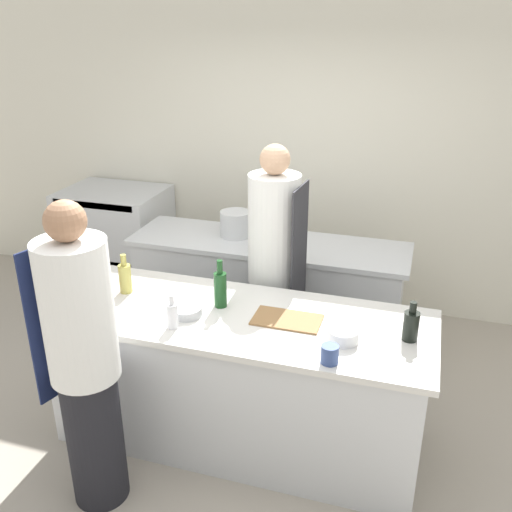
% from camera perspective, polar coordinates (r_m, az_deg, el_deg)
% --- Properties ---
extents(ground_plane, '(16.00, 16.00, 0.00)m').
position_cam_1_polar(ground_plane, '(4.01, -1.55, -17.32)').
color(ground_plane, '#A89E8E').
extents(wall_back, '(8.00, 0.06, 2.80)m').
position_cam_1_polar(wall_back, '(5.25, 5.84, 9.79)').
color(wall_back, silver).
rests_on(wall_back, ground_plane).
extents(prep_counter, '(2.36, 0.87, 0.90)m').
position_cam_1_polar(prep_counter, '(3.73, -1.63, -12.01)').
color(prep_counter, silver).
rests_on(prep_counter, ground_plane).
extents(pass_counter, '(2.25, 0.66, 0.90)m').
position_cam_1_polar(pass_counter, '(4.77, 1.19, -3.60)').
color(pass_counter, silver).
rests_on(pass_counter, ground_plane).
extents(oven_range, '(0.95, 0.73, 1.05)m').
position_cam_1_polar(oven_range, '(5.80, -13.70, 1.44)').
color(oven_range, silver).
rests_on(oven_range, ground_plane).
extents(chef_at_prep_near, '(0.42, 0.41, 1.80)m').
position_cam_1_polar(chef_at_prep_near, '(3.19, -16.78, -10.19)').
color(chef_at_prep_near, black).
rests_on(chef_at_prep_near, ground_plane).
extents(chef_at_stove, '(0.38, 0.37, 1.82)m').
position_cam_1_polar(chef_at_stove, '(4.06, 1.81, -1.44)').
color(chef_at_stove, black).
rests_on(chef_at_stove, ground_plane).
extents(bottle_olive_oil, '(0.08, 0.08, 0.31)m').
position_cam_1_polar(bottle_olive_oil, '(3.54, -3.59, -3.24)').
color(bottle_olive_oil, '#19471E').
rests_on(bottle_olive_oil, prep_counter).
extents(bottle_vinegar, '(0.07, 0.07, 0.21)m').
position_cam_1_polar(bottle_vinegar, '(3.36, -8.36, -5.84)').
color(bottle_vinegar, silver).
rests_on(bottle_vinegar, prep_counter).
extents(bottle_wine, '(0.08, 0.08, 0.27)m').
position_cam_1_polar(bottle_wine, '(3.82, -12.96, -2.09)').
color(bottle_wine, '#B2A84C').
rests_on(bottle_wine, prep_counter).
extents(bottle_cooking_oil, '(0.08, 0.08, 0.25)m').
position_cam_1_polar(bottle_cooking_oil, '(3.82, -15.56, -2.43)').
color(bottle_cooking_oil, '#5B2319').
rests_on(bottle_cooking_oil, prep_counter).
extents(bottle_sauce, '(0.07, 0.07, 0.18)m').
position_cam_1_polar(bottle_sauce, '(3.61, -16.88, -4.69)').
color(bottle_sauce, '#2D5175').
rests_on(bottle_sauce, prep_counter).
extents(bottle_water, '(0.09, 0.09, 0.24)m').
position_cam_1_polar(bottle_water, '(3.31, 15.24, -6.67)').
color(bottle_water, black).
rests_on(bottle_water, prep_counter).
extents(bowl_mixing_large, '(0.19, 0.19, 0.06)m').
position_cam_1_polar(bowl_mixing_large, '(3.50, -6.98, -5.48)').
color(bowl_mixing_large, '#B7BABC').
rests_on(bowl_mixing_large, prep_counter).
extents(bowl_prep_small, '(0.18, 0.18, 0.08)m').
position_cam_1_polar(bowl_prep_small, '(3.25, 8.70, -7.85)').
color(bowl_prep_small, white).
rests_on(bowl_prep_small, prep_counter).
extents(cup, '(0.09, 0.09, 0.10)m').
position_cam_1_polar(cup, '(3.05, 7.39, -9.72)').
color(cup, '#33477F').
rests_on(cup, prep_counter).
extents(cutting_board, '(0.41, 0.24, 0.01)m').
position_cam_1_polar(cutting_board, '(3.43, 3.13, -6.37)').
color(cutting_board, olive).
rests_on(cutting_board, prep_counter).
extents(stockpot, '(0.25, 0.25, 0.21)m').
position_cam_1_polar(stockpot, '(4.68, -2.08, 3.23)').
color(stockpot, silver).
rests_on(stockpot, pass_counter).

